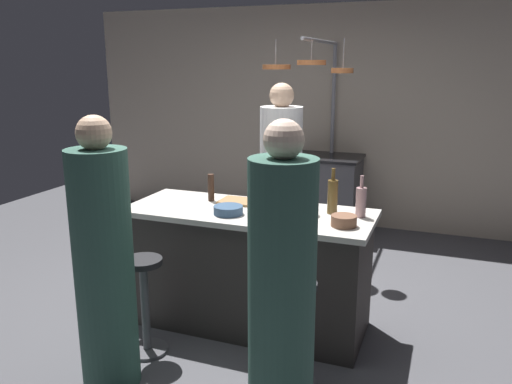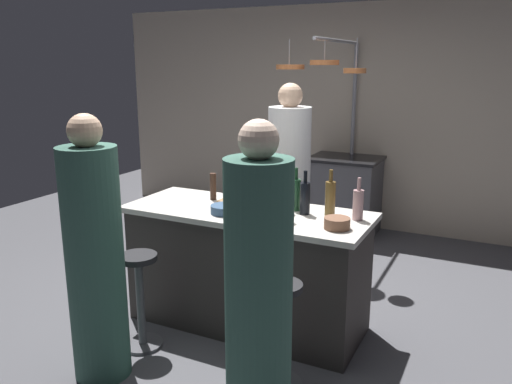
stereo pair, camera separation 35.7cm
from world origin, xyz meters
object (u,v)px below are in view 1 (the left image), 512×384
object	(u,v)px
cutting_board	(241,202)
wine_glass_near_left_guest	(295,207)
guest_right	(282,292)
wine_bottle_green	(297,193)
bar_stool_left	(145,301)
wine_bottle_dark	(308,196)
chef	(281,191)
wine_bottle_red	(253,194)
pepper_mill	(211,188)
wine_bottle_amber	(333,196)
wine_glass_near_right_guest	(280,194)
guest_left	(104,266)
bar_stool_right	(295,329)
wine_bottle_rose	(361,201)
mixing_bowl_wooden	(344,221)
stove_range	(325,193)
mixing_bowl_ceramic	(286,208)
mixing_bowl_blue	(228,210)

from	to	relation	value
cutting_board	wine_glass_near_left_guest	world-z (taller)	wine_glass_near_left_guest
guest_right	wine_bottle_green	distance (m)	1.18
bar_stool_left	wine_bottle_dark	bearing A→B (deg)	37.54
chef	wine_bottle_red	size ratio (longest dim) A/B	5.61
chef	cutting_board	distance (m)	0.78
cutting_board	pepper_mill	bearing A→B (deg)	-173.22
wine_bottle_amber	wine_glass_near_right_guest	size ratio (longest dim) A/B	2.23
wine_bottle_amber	guest_left	bearing A→B (deg)	-134.56
guest_left	wine_glass_near_right_guest	world-z (taller)	guest_left
cutting_board	guest_right	bearing A→B (deg)	-58.53
bar_stool_right	wine_bottle_rose	size ratio (longest dim) A/B	2.34
wine_bottle_rose	mixing_bowl_wooden	world-z (taller)	wine_bottle_rose
wine_bottle_green	wine_bottle_rose	xyz separation A→B (m)	(0.46, -0.03, -0.01)
cutting_board	mixing_bowl_wooden	distance (m)	0.90
cutting_board	wine_bottle_rose	distance (m)	0.92
chef	guest_right	size ratio (longest dim) A/B	1.06
guest_left	mixing_bowl_wooden	size ratio (longest dim) A/B	9.84
cutting_board	stove_range	bearing A→B (deg)	86.74
wine_bottle_rose	mixing_bowl_ceramic	size ratio (longest dim) A/B	2.02
stove_range	wine_glass_near_right_guest	distance (m)	2.40
bar_stool_left	wine_bottle_dark	xyz separation A→B (m)	(0.92, 0.71, 0.64)
wine_bottle_dark	wine_bottle_rose	size ratio (longest dim) A/B	1.07
bar_stool_left	cutting_board	size ratio (longest dim) A/B	2.12
stove_range	mixing_bowl_blue	distance (m)	2.64
bar_stool_left	pepper_mill	size ratio (longest dim) A/B	3.24
guest_left	chef	bearing A→B (deg)	76.60
wine_bottle_rose	bar_stool_right	bearing A→B (deg)	-108.01
wine_bottle_red	bar_stool_right	bearing A→B (deg)	-50.68
wine_bottle_green	bar_stool_left	bearing A→B (deg)	-137.12
mixing_bowl_blue	mixing_bowl_ceramic	bearing A→B (deg)	23.70
wine_bottle_dark	wine_bottle_red	xyz separation A→B (m)	(-0.39, -0.08, 0.00)
stove_range	pepper_mill	size ratio (longest dim) A/B	4.24
bar_stool_right	wine_bottle_amber	bearing A→B (deg)	87.02
chef	wine_bottle_amber	bearing A→B (deg)	-51.39
stove_range	wine_bottle_rose	distance (m)	2.52
bar_stool_left	mixing_bowl_blue	xyz separation A→B (m)	(0.41, 0.47, 0.55)
guest_left	cutting_board	xyz separation A→B (m)	(0.40, 1.16, 0.14)
chef	wine_glass_near_left_guest	world-z (taller)	chef
wine_glass_near_left_guest	wine_bottle_amber	bearing A→B (deg)	56.95
wine_bottle_amber	cutting_board	bearing A→B (deg)	177.15
wine_bottle_amber	wine_glass_near_right_guest	bearing A→B (deg)	-178.82
stove_range	wine_bottle_amber	bearing A→B (deg)	-75.89
cutting_board	wine_glass_near_right_guest	xyz separation A→B (m)	(0.33, -0.04, 0.10)
guest_left	wine_bottle_green	xyz separation A→B (m)	(0.85, 1.14, 0.25)
mixing_bowl_blue	wine_glass_near_right_guest	bearing A→B (deg)	43.20
wine_bottle_amber	mixing_bowl_ceramic	size ratio (longest dim) A/B	2.26
mixing_bowl_blue	wine_glass_near_left_guest	bearing A→B (deg)	-0.57
bar_stool_right	mixing_bowl_ceramic	bearing A→B (deg)	112.59
guest_left	wine_glass_near_left_guest	size ratio (longest dim) A/B	11.36
pepper_mill	wine_bottle_dark	xyz separation A→B (m)	(0.78, -0.05, 0.02)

